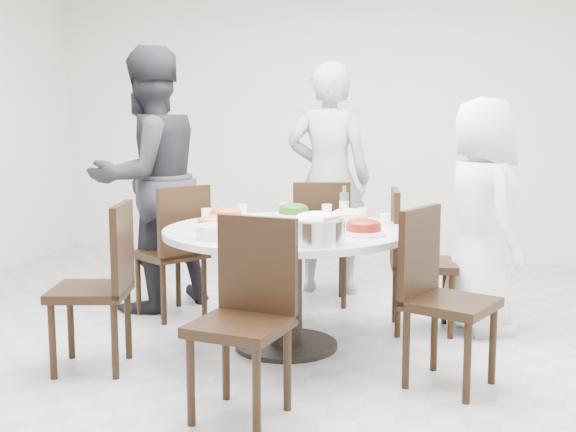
% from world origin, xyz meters
% --- Properties ---
extents(floor, '(6.00, 6.00, 0.01)m').
position_xyz_m(floor, '(0.00, 0.00, 0.00)').
color(floor, '#B9B8BD').
rests_on(floor, ground).
extents(wall_back, '(6.00, 0.01, 2.80)m').
position_xyz_m(wall_back, '(0.00, 3.00, 1.40)').
color(wall_back, white).
rests_on(wall_back, ground).
extents(dining_table, '(1.50, 1.50, 0.75)m').
position_xyz_m(dining_table, '(0.10, 0.01, 0.38)').
color(dining_table, white).
rests_on(dining_table, floor).
extents(chair_ne, '(0.47, 0.47, 0.95)m').
position_xyz_m(chair_ne, '(0.91, 0.55, 0.47)').
color(chair_ne, black).
rests_on(chair_ne, floor).
extents(chair_n, '(0.50, 0.50, 0.95)m').
position_xyz_m(chair_n, '(0.12, 1.12, 0.47)').
color(chair_n, black).
rests_on(chair_n, floor).
extents(chair_nw, '(0.59, 0.59, 0.95)m').
position_xyz_m(chair_nw, '(-0.87, 0.54, 0.47)').
color(chair_nw, black).
rests_on(chair_nw, floor).
extents(chair_sw, '(0.50, 0.50, 0.95)m').
position_xyz_m(chair_sw, '(-0.90, -0.60, 0.47)').
color(chair_sw, black).
rests_on(chair_sw, floor).
extents(chair_s, '(0.49, 0.49, 0.95)m').
position_xyz_m(chair_s, '(0.12, -1.07, 0.47)').
color(chair_s, black).
rests_on(chair_s, floor).
extents(chair_se, '(0.56, 0.56, 0.95)m').
position_xyz_m(chair_se, '(1.09, -0.44, 0.47)').
color(chair_se, black).
rests_on(chair_se, floor).
extents(diner_right, '(0.76, 0.89, 1.56)m').
position_xyz_m(diner_right, '(1.27, 0.64, 0.78)').
color(diner_right, silver).
rests_on(diner_right, floor).
extents(diner_middle, '(0.68, 0.45, 1.86)m').
position_xyz_m(diner_middle, '(0.11, 1.49, 0.93)').
color(diner_middle, black).
rests_on(diner_middle, floor).
extents(diner_left, '(1.12, 1.18, 1.93)m').
position_xyz_m(diner_left, '(-1.10, 0.71, 0.97)').
color(diner_left, black).
rests_on(diner_left, floor).
extents(dish_greens, '(0.26, 0.26, 0.07)m').
position_xyz_m(dish_greens, '(0.04, 0.50, 0.78)').
color(dish_greens, white).
rests_on(dish_greens, dining_table).
extents(dish_pale, '(0.28, 0.28, 0.07)m').
position_xyz_m(dish_pale, '(0.44, 0.29, 0.79)').
color(dish_pale, white).
rests_on(dish_pale, dining_table).
extents(dish_orange, '(0.26, 0.26, 0.07)m').
position_xyz_m(dish_orange, '(-0.35, 0.20, 0.79)').
color(dish_orange, white).
rests_on(dish_orange, dining_table).
extents(dish_redbrown, '(0.26, 0.26, 0.07)m').
position_xyz_m(dish_redbrown, '(0.58, -0.13, 0.78)').
color(dish_redbrown, white).
rests_on(dish_redbrown, dining_table).
extents(dish_tofu, '(0.25, 0.25, 0.06)m').
position_xyz_m(dish_tofu, '(-0.31, -0.17, 0.78)').
color(dish_tofu, white).
rests_on(dish_tofu, dining_table).
extents(rice_bowl, '(0.30, 0.30, 0.13)m').
position_xyz_m(rice_bowl, '(0.37, -0.47, 0.81)').
color(rice_bowl, silver).
rests_on(rice_bowl, dining_table).
extents(soup_bowl, '(0.25, 0.25, 0.08)m').
position_xyz_m(soup_bowl, '(-0.20, -0.42, 0.79)').
color(soup_bowl, white).
rests_on(soup_bowl, dining_table).
extents(beverage_bottle, '(0.06, 0.06, 0.21)m').
position_xyz_m(beverage_bottle, '(0.37, 0.55, 0.86)').
color(beverage_bottle, '#29683D').
rests_on(beverage_bottle, dining_table).
extents(tea_cups, '(0.07, 0.07, 0.08)m').
position_xyz_m(tea_cups, '(0.09, 0.65, 0.79)').
color(tea_cups, white).
rests_on(tea_cups, dining_table).
extents(chopsticks, '(0.24, 0.04, 0.01)m').
position_xyz_m(chopsticks, '(0.11, 0.67, 0.76)').
color(chopsticks, tan).
rests_on(chopsticks, dining_table).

